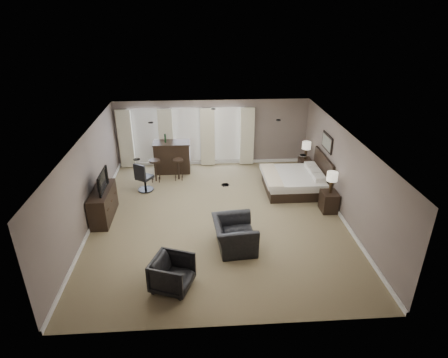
{
  "coord_description": "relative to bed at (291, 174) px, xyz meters",
  "views": [
    {
      "loc": [
        -0.48,
        -9.81,
        5.95
      ],
      "look_at": [
        0.2,
        0.4,
        1.1
      ],
      "focal_mm": 30.0,
      "sensor_mm": 36.0,
      "label": 1
    }
  ],
  "objects": [
    {
      "name": "nightstand_far",
      "position": [
        0.89,
        1.45,
        -0.35
      ],
      "size": [
        0.43,
        0.53,
        0.57
      ],
      "primitive_type": "cube",
      "color": "black",
      "rests_on": "ground"
    },
    {
      "name": "armchair_near",
      "position": [
        -2.24,
        -3.21,
        -0.1
      ],
      "size": [
        0.9,
        1.3,
        1.08
      ],
      "primitive_type": "imported",
      "rotation": [
        0.0,
        0.0,
        1.66
      ],
      "color": "black",
      "rests_on": "ground"
    },
    {
      "name": "lamp_far",
      "position": [
        0.89,
        1.45,
        0.27
      ],
      "size": [
        0.33,
        0.33,
        0.67
      ],
      "primitive_type": "cube",
      "color": "beige",
      "rests_on": "nightstand_far"
    },
    {
      "name": "bed",
      "position": [
        0.0,
        0.0,
        0.0
      ],
      "size": [
        2.01,
        1.92,
        1.28
      ],
      "primitive_type": "cube",
      "color": "silver",
      "rests_on": "ground"
    },
    {
      "name": "window_bay",
      "position": [
        -3.58,
        2.47,
        0.56
      ],
      "size": [
        5.25,
        0.2,
        2.3
      ],
      "color": "silver",
      "rests_on": "room"
    },
    {
      "name": "wall_art",
      "position": [
        1.12,
        0.0,
        1.11
      ],
      "size": [
        0.04,
        0.96,
        0.56
      ],
      "primitive_type": "cube",
      "color": "slate",
      "rests_on": "room"
    },
    {
      "name": "bar_counter",
      "position": [
        -4.15,
        1.91,
        -0.04
      ],
      "size": [
        1.38,
        0.72,
        1.21
      ],
      "primitive_type": "cube",
      "color": "black",
      "rests_on": "ground"
    },
    {
      "name": "bar_stool_right",
      "position": [
        -3.89,
        1.18,
        -0.24
      ],
      "size": [
        0.42,
        0.42,
        0.8
      ],
      "primitive_type": "cube",
      "rotation": [
        0.0,
        0.0,
        0.13
      ],
      "color": "black",
      "rests_on": "ground"
    },
    {
      "name": "armchair_far",
      "position": [
        -3.78,
        -4.67,
        -0.2
      ],
      "size": [
        1.04,
        1.07,
        0.87
      ],
      "primitive_type": "imported",
      "rotation": [
        0.0,
        0.0,
        1.22
      ],
      "color": "black",
      "rests_on": "ground"
    },
    {
      "name": "nightstand_near",
      "position": [
        0.89,
        -1.45,
        -0.32
      ],
      "size": [
        0.48,
        0.58,
        0.64
      ],
      "primitive_type": "cube",
      "color": "black",
      "rests_on": "ground"
    },
    {
      "name": "desk_chair",
      "position": [
        -5.01,
        0.35,
        -0.11
      ],
      "size": [
        0.74,
        0.74,
        1.05
      ],
      "primitive_type": "cube",
      "rotation": [
        0.0,
        0.0,
        2.58
      ],
      "color": "black",
      "rests_on": "ground"
    },
    {
      "name": "room",
      "position": [
        -2.58,
        -1.64,
        0.66
      ],
      "size": [
        7.6,
        8.6,
        2.64
      ],
      "color": "#786A4C",
      "rests_on": "ground"
    },
    {
      "name": "dresser",
      "position": [
        -6.03,
        -1.42,
        -0.17
      ],
      "size": [
        0.52,
        1.62,
        0.94
      ],
      "primitive_type": "cube",
      "color": "black",
      "rests_on": "ground"
    },
    {
      "name": "lamp_near",
      "position": [
        0.89,
        -1.45,
        0.34
      ],
      "size": [
        0.33,
        0.33,
        0.68
      ],
      "primitive_type": "cube",
      "color": "beige",
      "rests_on": "nightstand_near"
    },
    {
      "name": "bar_stool_left",
      "position": [
        -4.72,
        1.07,
        -0.22
      ],
      "size": [
        0.48,
        0.48,
        0.84
      ],
      "primitive_type": "cube",
      "rotation": [
        0.0,
        0.0,
        0.25
      ],
      "color": "black",
      "rests_on": "ground"
    },
    {
      "name": "tv",
      "position": [
        -6.03,
        -1.42,
        0.37
      ],
      "size": [
        0.59,
        1.03,
        0.13
      ],
      "primitive_type": "imported",
      "rotation": [
        0.0,
        0.0,
        1.57
      ],
      "color": "black",
      "rests_on": "dresser"
    }
  ]
}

